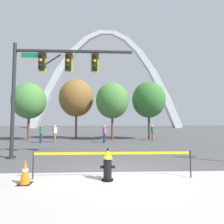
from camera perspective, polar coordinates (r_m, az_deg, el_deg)
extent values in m
plane|color=#474749|center=(6.82, 3.24, -18.71)|extent=(240.00, 240.00, 0.00)
cylinder|color=black|center=(5.94, -1.43, -20.78)|extent=(0.36, 0.36, 0.05)
cylinder|color=black|center=(5.85, -1.43, -17.64)|extent=(0.26, 0.26, 0.62)
cylinder|color=gold|center=(5.78, -1.42, -14.47)|extent=(0.30, 0.30, 0.04)
cone|color=gold|center=(5.76, -1.42, -13.19)|extent=(0.30, 0.30, 0.22)
cylinder|color=black|center=(5.73, -1.42, -11.82)|extent=(0.06, 0.06, 0.06)
cylinder|color=black|center=(5.84, -3.28, -17.05)|extent=(0.10, 0.09, 0.09)
cylinder|color=black|center=(5.84, 0.42, -17.04)|extent=(0.10, 0.09, 0.09)
cylinder|color=black|center=(6.05, -1.46, -17.46)|extent=(0.13, 0.14, 0.13)
cylinder|color=black|center=(6.13, -1.47, -17.28)|extent=(0.15, 0.03, 0.15)
cylinder|color=#232326|center=(6.45, -23.79, -15.24)|extent=(0.04, 0.04, 0.89)
cylinder|color=#232326|center=(6.64, 23.69, -14.89)|extent=(0.04, 0.04, 0.89)
cube|color=yellow|center=(5.96, 0.35, -12.97)|extent=(5.09, 0.03, 0.08)
cube|color=black|center=(6.16, -26.00, -19.88)|extent=(0.36, 0.36, 0.03)
cone|color=orange|center=(6.07, -25.91, -16.58)|extent=(0.28, 0.28, 0.70)
cylinder|color=white|center=(6.06, -25.90, -16.26)|extent=(0.17, 0.17, 0.08)
cylinder|color=#232326|center=(10.59, -28.90, 3.49)|extent=(0.18, 0.18, 6.00)
cylinder|color=#232326|center=(10.67, -29.39, -12.45)|extent=(0.44, 0.44, 0.10)
cube|color=#232326|center=(10.28, -11.92, 18.33)|extent=(6.20, 0.12, 0.12)
cylinder|color=#232326|center=(10.36, -18.98, 15.03)|extent=(1.11, 0.08, 0.81)
cube|color=black|center=(10.49, -21.47, 14.84)|extent=(0.26, 0.24, 0.90)
cube|color=gold|center=(10.62, -21.21, 14.61)|extent=(0.44, 0.03, 1.04)
sphere|color=#360606|center=(10.47, -21.67, 16.51)|extent=(0.16, 0.16, 0.16)
sphere|color=orange|center=(10.38, -21.71, 15.05)|extent=(0.16, 0.16, 0.16)
sphere|color=black|center=(10.29, -21.75, 13.57)|extent=(0.16, 0.16, 0.16)
cube|color=black|center=(10.14, -13.69, 15.35)|extent=(0.26, 0.24, 0.90)
cube|color=gold|center=(10.27, -13.53, 15.10)|extent=(0.44, 0.03, 1.04)
sphere|color=#360606|center=(10.11, -13.82, 17.09)|extent=(0.16, 0.16, 0.16)
sphere|color=orange|center=(10.02, -13.84, 15.59)|extent=(0.16, 0.16, 0.16)
sphere|color=black|center=(9.93, -13.87, 14.06)|extent=(0.16, 0.16, 0.16)
cube|color=black|center=(9.97, -5.47, 15.60)|extent=(0.26, 0.24, 0.90)
cube|color=gold|center=(10.10, -5.42, 15.34)|extent=(0.44, 0.03, 1.04)
sphere|color=#360606|center=(9.94, -5.50, 17.37)|extent=(0.16, 0.16, 0.16)
sphere|color=orange|center=(9.84, -5.51, 15.85)|extent=(0.16, 0.16, 0.16)
sphere|color=black|center=(9.75, -5.52, 14.30)|extent=(0.16, 0.16, 0.16)
cube|color=#0F6638|center=(10.78, -24.60, 16.10)|extent=(0.90, 0.04, 0.24)
cube|color=silver|center=(67.93, -22.01, 0.13)|extent=(7.17, 2.62, 12.71)
cube|color=silver|center=(67.94, -18.02, 8.97)|extent=(6.84, 2.35, 10.46)
cube|color=silver|center=(69.06, -13.98, 15.71)|extent=(6.48, 2.07, 8.22)
cube|color=silver|center=(70.44, -9.91, 20.35)|extent=(6.04, 1.80, 6.00)
cube|color=silver|center=(71.50, -5.81, 23.03)|extent=(5.47, 1.52, 3.73)
cube|color=silver|center=(71.92, -1.71, 23.88)|extent=(4.80, 1.24, 1.24)
cube|color=silver|center=(71.58, 2.38, 22.98)|extent=(5.47, 1.52, 3.73)
cube|color=silver|center=(70.61, 6.44, 20.26)|extent=(6.04, 1.80, 6.00)
cube|color=silver|center=(69.32, 10.47, 15.59)|extent=(6.48, 2.07, 8.22)
cube|color=silver|center=(68.29, 14.45, 8.84)|extent=(6.84, 2.35, 10.46)
cube|color=silver|center=(68.37, 18.36, 0.03)|extent=(7.17, 2.62, 12.71)
cylinder|color=brown|center=(20.64, -25.03, -4.58)|extent=(0.24, 0.24, 2.58)
ellipsoid|color=#427A38|center=(20.76, -24.82, 3.27)|extent=(3.44, 3.44, 3.78)
cylinder|color=brown|center=(20.78, -11.36, -4.37)|extent=(0.24, 0.24, 2.91)
ellipsoid|color=brown|center=(20.97, -11.25, 4.41)|extent=(3.88, 3.88, 4.27)
cylinder|color=brown|center=(19.02, 0.10, -4.97)|extent=(0.24, 0.24, 2.62)
ellipsoid|color=#427A38|center=(19.17, 0.10, 3.68)|extent=(3.49, 3.49, 3.84)
cylinder|color=#473323|center=(20.22, 11.69, -4.64)|extent=(0.24, 0.24, 2.74)
ellipsoid|color=#336B2D|center=(20.38, 11.59, 3.87)|extent=(3.66, 3.66, 4.02)
cylinder|color=#232847|center=(17.43, -21.68, -7.78)|extent=(0.22, 0.22, 0.84)
cube|color=#23754C|center=(17.39, -21.63, -5.51)|extent=(0.24, 0.36, 0.54)
sphere|color=#936B4C|center=(17.38, -21.60, -4.26)|extent=(0.20, 0.20, 0.20)
cylinder|color=brown|center=(18.61, 12.82, -7.66)|extent=(0.22, 0.22, 0.84)
cube|color=#23754C|center=(18.57, 12.79, -5.53)|extent=(0.27, 0.38, 0.54)
sphere|color=beige|center=(18.56, 12.77, -4.36)|extent=(0.20, 0.20, 0.20)
cylinder|color=#232847|center=(16.61, -2.41, -8.25)|extent=(0.22, 0.22, 0.84)
cube|color=#995193|center=(16.56, -2.41, -5.87)|extent=(0.35, 0.39, 0.54)
sphere|color=tan|center=(16.55, -2.40, -4.56)|extent=(0.20, 0.20, 0.20)
cylinder|color=brown|center=(17.60, -17.76, -7.82)|extent=(0.22, 0.22, 0.84)
cube|color=beige|center=(17.56, -17.71, -5.57)|extent=(0.36, 0.39, 0.54)
sphere|color=beige|center=(17.55, -17.69, -4.33)|extent=(0.20, 0.20, 0.20)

